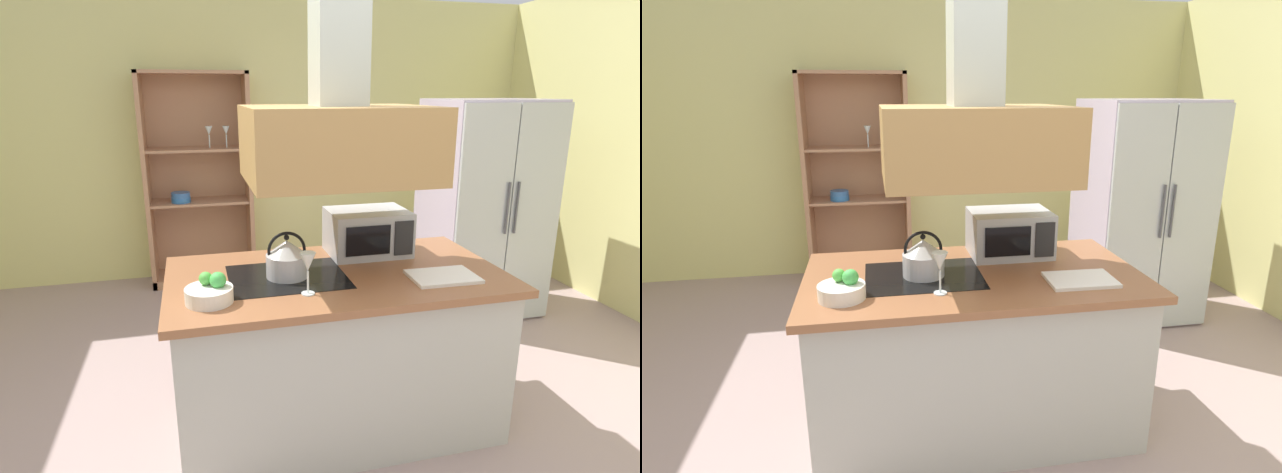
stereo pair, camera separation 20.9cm
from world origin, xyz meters
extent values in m
plane|color=#A58B8A|center=(0.00, 0.00, 0.00)|extent=(7.80, 7.80, 0.00)
cube|color=#DDDA89|center=(0.00, 3.00, 1.35)|extent=(6.00, 0.12, 2.70)
cube|color=#B8B6AC|center=(0.18, 0.27, 0.43)|extent=(1.68, 0.88, 0.86)
cube|color=#955C3A|center=(0.18, 0.27, 0.88)|extent=(1.76, 0.96, 0.04)
cube|color=black|center=(-0.09, 0.27, 0.90)|extent=(0.60, 0.48, 0.00)
cube|color=#B4864C|center=(0.18, 0.27, 1.58)|extent=(0.90, 0.70, 0.36)
cube|color=#C0B1C8|center=(1.81, 1.51, 0.88)|extent=(0.90, 0.72, 1.76)
cube|color=#B5BBBC|center=(1.58, 1.13, 0.88)|extent=(0.44, 0.03, 1.72)
cube|color=#B6BCBC|center=(2.03, 1.13, 0.88)|extent=(0.44, 0.03, 1.72)
cylinder|color=#4C4C51|center=(1.77, 1.10, 0.97)|extent=(0.02, 0.02, 0.40)
cylinder|color=#4C4C51|center=(1.85, 1.10, 0.97)|extent=(0.02, 0.02, 0.40)
cube|color=#AD7B5A|center=(-0.94, 2.74, 1.00)|extent=(0.04, 0.40, 2.00)
cube|color=#AD7B5A|center=(0.00, 2.74, 1.00)|extent=(0.04, 0.40, 2.00)
cube|color=#AD7B5A|center=(-0.47, 2.74, 1.98)|extent=(0.98, 0.40, 0.03)
cube|color=#AD7B5A|center=(-0.47, 2.74, 0.04)|extent=(0.98, 0.40, 0.08)
cube|color=#AD7B5A|center=(-0.47, 2.93, 1.00)|extent=(0.98, 0.02, 2.00)
cube|color=#AD7B5A|center=(-0.47, 2.74, 0.80)|extent=(0.90, 0.36, 0.02)
cube|color=#AD7B5A|center=(-0.47, 2.74, 1.30)|extent=(0.90, 0.36, 0.02)
cylinder|color=#2E67A9|center=(-0.65, 2.69, 0.84)|extent=(0.18, 0.18, 0.05)
cylinder|color=#34629F|center=(-0.65, 2.69, 0.88)|extent=(0.17, 0.17, 0.05)
cylinder|color=silver|center=(-0.35, 2.70, 1.37)|extent=(0.01, 0.01, 0.12)
cone|color=silver|center=(-0.35, 2.70, 1.47)|extent=(0.07, 0.07, 0.08)
cylinder|color=silver|center=(-0.20, 2.70, 1.37)|extent=(0.01, 0.01, 0.12)
cone|color=silver|center=(-0.20, 2.70, 1.47)|extent=(0.07, 0.07, 0.08)
cylinder|color=#B7B6BD|center=(-0.09, 0.27, 0.96)|extent=(0.22, 0.22, 0.12)
cone|color=silver|center=(-0.09, 0.27, 1.06)|extent=(0.21, 0.21, 0.08)
sphere|color=black|center=(-0.09, 0.27, 1.11)|extent=(0.03, 0.03, 0.03)
torus|color=black|center=(-0.09, 0.27, 1.04)|extent=(0.20, 0.02, 0.20)
cube|color=white|center=(0.69, 0.05, 0.91)|extent=(0.35, 0.25, 0.02)
cube|color=#B7BABF|center=(0.45, 0.55, 1.03)|extent=(0.46, 0.34, 0.26)
cube|color=black|center=(0.39, 0.37, 1.03)|extent=(0.26, 0.01, 0.17)
cube|color=#262628|center=(0.60, 0.37, 1.03)|extent=(0.11, 0.01, 0.20)
cylinder|color=silver|center=(-0.03, 0.02, 0.90)|extent=(0.06, 0.06, 0.01)
cylinder|color=silver|center=(-0.03, 0.02, 0.96)|extent=(0.01, 0.01, 0.11)
cone|color=silver|center=(-0.03, 0.02, 1.06)|extent=(0.08, 0.08, 0.09)
cylinder|color=silver|center=(-0.49, 0.04, 0.94)|extent=(0.22, 0.22, 0.07)
sphere|color=green|center=(-0.45, 0.05, 1.00)|extent=(0.08, 0.08, 0.08)
sphere|color=#50B142|center=(-0.50, 0.08, 1.00)|extent=(0.06, 0.06, 0.06)
camera|label=1|loc=(-0.52, -2.13, 1.83)|focal=28.14mm
camera|label=2|loc=(-0.32, -2.17, 1.83)|focal=28.14mm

